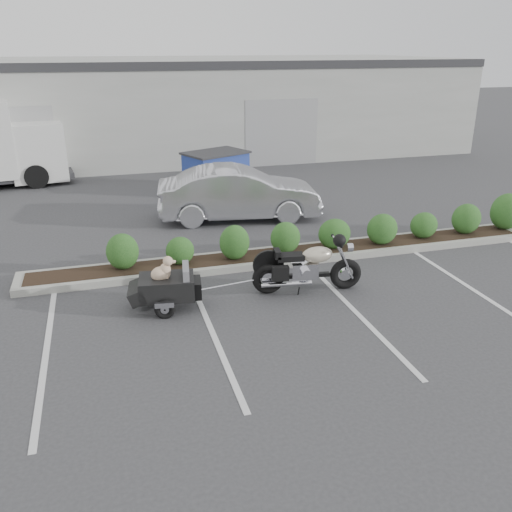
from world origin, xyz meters
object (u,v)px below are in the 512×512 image
object	(u,v)px
motorcycle	(308,268)
sedan	(239,193)
dumpster	(216,171)
pet_trailer	(166,286)

from	to	relation	value
motorcycle	sedan	xyz separation A→B (m)	(-0.10, 5.03, 0.23)
dumpster	motorcycle	bearing A→B (deg)	-113.71
dumpster	pet_trailer	bearing A→B (deg)	-132.34
pet_trailer	motorcycle	bearing A→B (deg)	7.38
pet_trailer	dumpster	bearing A→B (deg)	79.65
pet_trailer	sedan	bearing A→B (deg)	69.74
sedan	pet_trailer	bearing A→B (deg)	160.08
sedan	dumpster	distance (m)	3.26
motorcycle	pet_trailer	distance (m)	2.78
pet_trailer	dumpster	distance (m)	8.71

